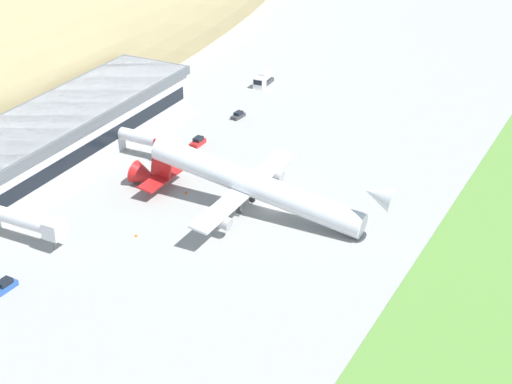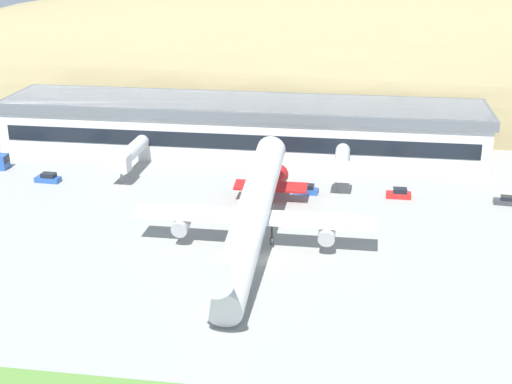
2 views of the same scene
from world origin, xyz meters
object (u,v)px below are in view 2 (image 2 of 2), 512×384
at_px(jetway_0, 129,154).
at_px(jetway_1, 341,163).
at_px(cargo_airplane, 253,214).
at_px(service_car_2, 506,201).
at_px(traffic_cone_0, 272,210).
at_px(terminal_building, 242,124).
at_px(traffic_cone_1, 161,206).
at_px(service_car_3, 399,194).
at_px(service_car_0, 48,178).
at_px(service_car_1, 306,190).

bearing_deg(jetway_0, jetway_1, 0.92).
bearing_deg(cargo_airplane, service_car_2, 31.34).
height_order(jetway_1, traffic_cone_0, jetway_1).
bearing_deg(terminal_building, jetway_1, -38.82).
distance_m(jetway_1, cargo_airplane, 30.37).
height_order(terminal_building, jetway_0, terminal_building).
bearing_deg(traffic_cone_1, traffic_cone_0, 2.45).
bearing_deg(traffic_cone_0, jetway_1, 54.13).
xyz_separation_m(service_car_3, traffic_cone_1, (-37.61, -10.06, -0.41)).
distance_m(traffic_cone_0, traffic_cone_1, 17.65).
distance_m(jetway_0, jetway_1, 37.65).
distance_m(terminal_building, traffic_cone_1, 32.51).
distance_m(jetway_0, cargo_airplane, 38.43).
distance_m(service_car_2, service_car_3, 17.01).
height_order(cargo_airplane, service_car_2, cargo_airplane).
bearing_deg(terminal_building, service_car_0, -143.95).
distance_m(cargo_airplane, service_car_1, 24.29).
relative_size(terminal_building, service_car_0, 21.03).
bearing_deg(traffic_cone_1, jetway_0, 124.44).
bearing_deg(service_car_1, service_car_0, -178.67).
height_order(terminal_building, service_car_2, terminal_building).
relative_size(jetway_0, cargo_airplane, 0.28).
relative_size(service_car_1, traffic_cone_1, 7.55).
bearing_deg(service_car_2, cargo_airplane, -148.66).
height_order(jetway_1, service_car_2, jetway_1).
relative_size(service_car_2, traffic_cone_0, 6.82).
xyz_separation_m(jetway_0, service_car_1, (32.06, -4.45, -3.32)).
relative_size(cargo_airplane, traffic_cone_0, 90.12).
distance_m(jetway_1, service_car_3, 11.37).
bearing_deg(traffic_cone_0, jetway_0, 153.75).
height_order(terminal_building, service_car_3, terminal_building).
xyz_separation_m(jetway_1, cargo_airplane, (-11.01, -28.27, 1.33)).
xyz_separation_m(cargo_airplane, service_car_0, (-39.75, 22.17, -4.64)).
bearing_deg(traffic_cone_0, traffic_cone_1, -177.55).
xyz_separation_m(terminal_building, service_car_2, (46.89, -21.46, -5.29)).
distance_m(terminal_building, traffic_cone_0, 32.39).
distance_m(jetway_1, traffic_cone_1, 31.80).
relative_size(service_car_0, service_car_2, 1.13).
xyz_separation_m(terminal_building, service_car_0, (-30.63, -22.29, -5.18)).
height_order(cargo_airplane, service_car_0, cargo_airplane).
xyz_separation_m(service_car_1, service_car_3, (15.34, 0.23, 0.02)).
bearing_deg(service_car_1, terminal_building, 124.39).
height_order(service_car_2, service_car_3, service_car_3).
bearing_deg(jetway_1, traffic_cone_1, -151.88).
distance_m(service_car_0, service_car_2, 77.52).
bearing_deg(service_car_0, cargo_airplane, -29.15).
height_order(cargo_airplane, traffic_cone_1, cargo_airplane).
bearing_deg(service_car_1, jetway_1, 42.14).
xyz_separation_m(jetway_0, traffic_cone_1, (9.79, -14.28, -3.71)).
bearing_deg(traffic_cone_1, service_car_0, 159.01).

